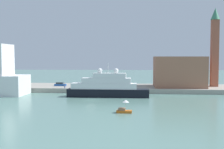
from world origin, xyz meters
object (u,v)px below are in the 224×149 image
(small_motorboat, at_px, (124,109))
(harbor_building, at_px, (179,72))
(parked_car, at_px, (60,84))
(mooring_bollard, at_px, (115,88))
(large_yacht, at_px, (107,87))
(person_figure, at_px, (65,86))
(bell_tower, at_px, (215,44))

(small_motorboat, xyz_separation_m, harbor_building, (18.53, 43.87, 6.33))
(parked_car, height_order, mooring_bollard, parked_car)
(parked_car, bearing_deg, small_motorboat, -58.23)
(large_yacht, relative_size, small_motorboat, 7.36)
(small_motorboat, distance_m, person_figure, 42.51)
(bell_tower, bearing_deg, parked_car, -176.77)
(harbor_building, bearing_deg, mooring_bollard, -159.63)
(bell_tower, distance_m, parked_car, 60.53)
(person_figure, height_order, mooring_bollard, person_figure)
(large_yacht, relative_size, bell_tower, 0.88)
(bell_tower, xyz_separation_m, mooring_bollard, (-36.62, -10.84, -15.45))
(small_motorboat, distance_m, parked_car, 50.36)
(large_yacht, bearing_deg, person_figure, 147.54)
(small_motorboat, bearing_deg, bell_tower, 55.26)
(small_motorboat, xyz_separation_m, bell_tower, (31.98, 46.10, 16.51))
(bell_tower, height_order, mooring_bollard, bell_tower)
(small_motorboat, bearing_deg, harbor_building, 67.10)
(large_yacht, relative_size, parked_car, 5.79)
(harbor_building, distance_m, parked_car, 45.34)
(small_motorboat, distance_m, mooring_bollard, 35.58)
(harbor_building, bearing_deg, large_yacht, -143.69)
(small_motorboat, bearing_deg, large_yacht, 104.59)
(large_yacht, xyz_separation_m, parked_car, (-19.90, 17.41, -0.86))
(parked_car, xyz_separation_m, person_figure, (3.59, -7.03, 0.20))
(person_figure, bearing_deg, small_motorboat, -57.34)
(harbor_building, xyz_separation_m, mooring_bollard, (-23.17, -8.60, -5.27))
(bell_tower, height_order, person_figure, bell_tower)
(person_figure, bearing_deg, bell_tower, 10.66)
(parked_car, bearing_deg, large_yacht, -41.18)
(bell_tower, relative_size, parked_car, 6.56)
(large_yacht, relative_size, mooring_bollard, 34.25)
(harbor_building, xyz_separation_m, bell_tower, (13.44, 2.23, 10.18))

